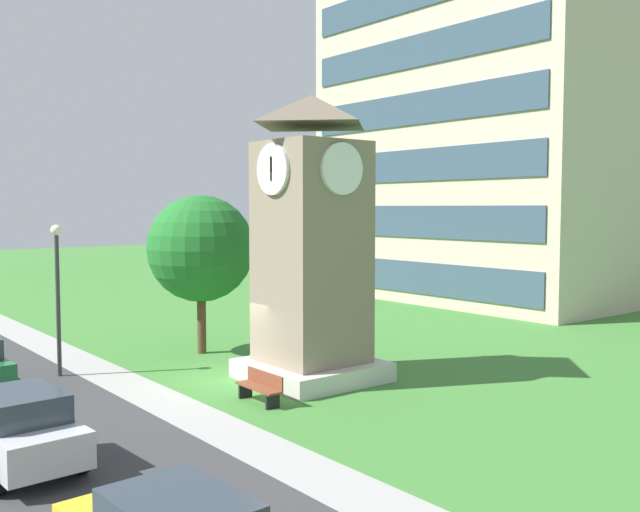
# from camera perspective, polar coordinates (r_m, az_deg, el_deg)

# --- Properties ---
(ground_plane) EXTENTS (160.00, 160.00, 0.00)m
(ground_plane) POSITION_cam_1_polar(r_m,az_deg,el_deg) (23.59, -7.08, -9.82)
(ground_plane) COLOR #3D7A33
(kerb_strip) EXTENTS (120.00, 1.60, 0.01)m
(kerb_strip) POSITION_cam_1_polar(r_m,az_deg,el_deg) (22.23, -13.77, -10.75)
(kerb_strip) COLOR #9E9E99
(kerb_strip) RESTS_ON ground
(office_building) EXTENTS (18.54, 14.96, 25.60)m
(office_building) POSITION_cam_1_polar(r_m,az_deg,el_deg) (46.91, 14.30, 12.65)
(office_building) COLOR beige
(office_building) RESTS_ON ground
(clock_tower) EXTENTS (3.91, 3.91, 9.18)m
(clock_tower) POSITION_cam_1_polar(r_m,az_deg,el_deg) (22.75, -0.69, 0.06)
(clock_tower) COLOR gray
(clock_tower) RESTS_ON ground
(park_bench) EXTENTS (1.81, 0.51, 0.88)m
(park_bench) POSITION_cam_1_polar(r_m,az_deg,el_deg) (20.65, -4.83, -10.48)
(park_bench) COLOR brown
(park_bench) RESTS_ON ground
(street_lamp) EXTENTS (0.36, 0.36, 5.04)m
(street_lamp) POSITION_cam_1_polar(r_m,az_deg,el_deg) (24.81, -20.44, -1.89)
(street_lamp) COLOR #333338
(street_lamp) RESTS_ON ground
(tree_by_building) EXTENTS (4.08, 4.08, 6.08)m
(tree_by_building) POSITION_cam_1_polar(r_m,az_deg,el_deg) (27.27, -9.61, 0.58)
(tree_by_building) COLOR #513823
(tree_by_building) RESTS_ON ground
(parked_car_silver) EXTENTS (4.24, 2.07, 1.69)m
(parked_car_silver) POSITION_cam_1_polar(r_m,az_deg,el_deg) (16.93, -23.20, -12.65)
(parked_car_silver) COLOR silver
(parked_car_silver) RESTS_ON ground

